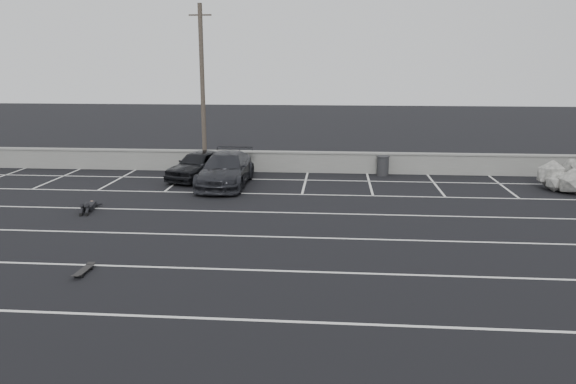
# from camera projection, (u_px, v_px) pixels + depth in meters

# --- Properties ---
(ground) EXTENTS (120.00, 120.00, 0.00)m
(ground) POSITION_uv_depth(u_px,v_px,m) (245.00, 270.00, 15.20)
(ground) COLOR black
(ground) RESTS_ON ground
(seawall) EXTENTS (50.00, 0.45, 1.06)m
(seawall) POSITION_uv_depth(u_px,v_px,m) (288.00, 161.00, 28.67)
(seawall) COLOR gray
(seawall) RESTS_ON ground
(stall_lines) EXTENTS (36.00, 20.05, 0.01)m
(stall_lines) POSITION_uv_depth(u_px,v_px,m) (263.00, 224.00, 19.48)
(stall_lines) COLOR silver
(stall_lines) RESTS_ON ground
(car_left) EXTENTS (2.89, 4.40, 1.39)m
(car_left) POSITION_uv_depth(u_px,v_px,m) (199.00, 165.00, 26.86)
(car_left) COLOR black
(car_left) RESTS_ON ground
(car_right) EXTENTS (2.11, 5.12, 1.48)m
(car_right) POSITION_uv_depth(u_px,v_px,m) (226.00, 170.00, 25.43)
(car_right) COLOR #232429
(car_right) RESTS_ON ground
(utility_pole) EXTENTS (1.10, 0.22, 8.22)m
(utility_pole) POSITION_uv_depth(u_px,v_px,m) (203.00, 90.00, 27.41)
(utility_pole) COLOR #4C4238
(utility_pole) RESTS_ON ground
(trash_bin) EXTENTS (0.85, 0.85, 0.99)m
(trash_bin) POSITION_uv_depth(u_px,v_px,m) (383.00, 166.00, 27.74)
(trash_bin) COLOR #29292C
(trash_bin) RESTS_ON ground
(person) EXTENTS (1.68, 2.43, 0.42)m
(person) POSITION_uv_depth(u_px,v_px,m) (89.00, 204.00, 21.49)
(person) COLOR black
(person) RESTS_ON ground
(skateboard) EXTENTS (0.25, 0.86, 0.10)m
(skateboard) POSITION_uv_depth(u_px,v_px,m) (84.00, 271.00, 14.94)
(skateboard) COLOR black
(skateboard) RESTS_ON ground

